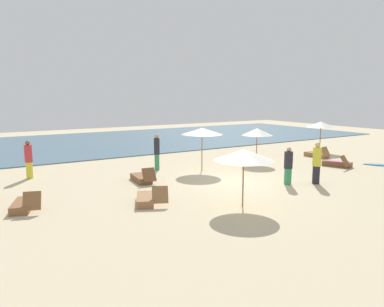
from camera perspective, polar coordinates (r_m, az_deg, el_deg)
ground_plane at (r=17.04m, az=7.13°, el=-4.40°), size 60.00×60.00×0.00m
ocean_water at (r=31.86m, az=-12.49°, el=1.81°), size 48.00×16.00×0.06m
umbrella_0 at (r=19.14m, az=1.55°, el=3.45°), size 2.13×2.13×2.24m
umbrella_1 at (r=27.12m, az=19.20°, el=4.24°), size 1.96×1.96×2.08m
umbrella_2 at (r=21.63m, az=9.97°, el=3.30°), size 1.78×1.78×2.03m
umbrella_3 at (r=13.03m, az=7.94°, el=-0.20°), size 2.15×2.15×2.08m
lounger_0 at (r=17.10m, az=-7.71°, el=-3.77°), size 0.77×1.71×0.72m
lounger_1 at (r=14.18m, az=-24.46°, el=-7.23°), size 1.07×1.74×0.74m
lounger_2 at (r=24.81m, az=18.69°, el=-0.16°), size 0.69×1.68×0.73m
lounger_4 at (r=13.75m, az=-6.99°, el=-6.96°), size 1.24×1.76×0.71m
lounger_5 at (r=21.97m, az=21.48°, el=-1.44°), size 1.13×1.76×0.72m
person_0 at (r=19.54m, az=-5.42°, el=0.33°), size 0.41×0.41×1.91m
person_1 at (r=19.14m, az=-23.79°, el=-0.83°), size 0.39×0.39×1.81m
person_2 at (r=17.36m, az=18.61°, el=-1.39°), size 0.47×0.47×1.86m
person_3 at (r=16.89m, az=14.57°, el=-1.86°), size 0.45×0.45×1.67m
surfboard at (r=23.35m, az=27.39°, el=-1.60°), size 1.60×2.13×0.07m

